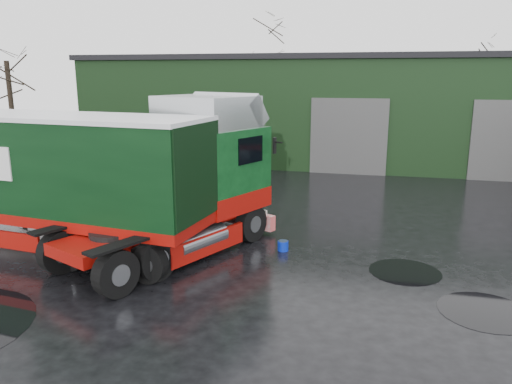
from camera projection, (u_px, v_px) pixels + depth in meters
ground at (242, 265)px, 14.03m from camera, size 100.00×100.00×0.00m
warehouse at (355, 107)px, 31.73m from camera, size 32.40×12.40×6.30m
hero_tractor at (161, 179)px, 14.22m from camera, size 5.92×8.11×4.64m
trailer_left at (6, 179)px, 15.31m from camera, size 13.58×4.25×4.15m
wash_bucket at (283, 246)px, 15.12m from camera, size 0.40×0.40×0.30m
tree_left at (10, 91)px, 28.35m from camera, size 4.40×4.40×8.50m
tree_back_a at (267, 80)px, 42.67m from camera, size 4.40×4.40×9.50m
tree_back_b at (466, 93)px, 39.17m from camera, size 4.40×4.40×7.50m
puddle_1 at (405, 272)px, 13.52m from camera, size 1.92×1.92×0.01m
puddle_2 at (67, 218)px, 18.57m from camera, size 3.42×3.42×0.01m
puddle_3 at (486, 312)px, 11.26m from camera, size 2.10×2.10×0.01m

